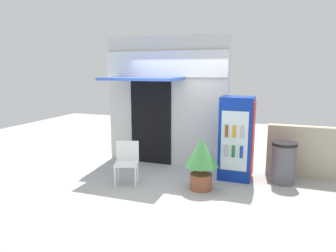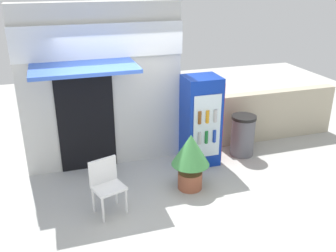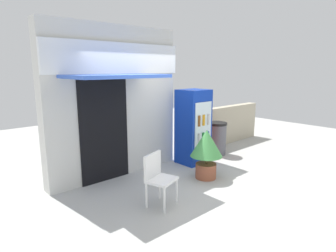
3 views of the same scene
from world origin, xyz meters
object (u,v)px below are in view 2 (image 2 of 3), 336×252
at_px(drink_cooler, 201,121).
at_px(potted_plant_near_shop, 191,156).
at_px(plastic_chair, 106,182).
at_px(trash_bin, 243,135).

bearing_deg(drink_cooler, potted_plant_near_shop, -121.96).
xyz_separation_m(plastic_chair, trash_bin, (2.93, 1.12, -0.08)).
height_order(plastic_chair, trash_bin, plastic_chair).
xyz_separation_m(drink_cooler, potted_plant_near_shop, (-0.53, -0.85, -0.24)).
height_order(drink_cooler, potted_plant_near_shop, drink_cooler).
bearing_deg(plastic_chair, trash_bin, 20.88).
xyz_separation_m(drink_cooler, plastic_chair, (-1.99, -1.08, -0.36)).
bearing_deg(drink_cooler, plastic_chair, -151.60).
distance_m(drink_cooler, trash_bin, 1.04).
relative_size(drink_cooler, plastic_chair, 2.01).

